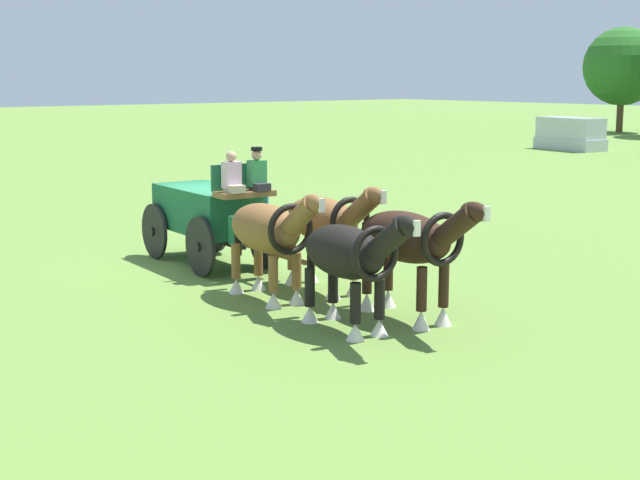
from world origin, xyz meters
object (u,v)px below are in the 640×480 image
Objects in this scene: draft_horse_rear_near at (326,223)px; draft_horse_lead_off at (349,256)px; draft_horse_rear_off at (269,231)px; parked_vehicle_a at (570,134)px; draft_horse_lead_near at (410,242)px; show_wagon at (211,212)px.

draft_horse_rear_near reaches higher than draft_horse_lead_off.
draft_horse_rear_off is (-0.11, -1.30, -0.04)m from draft_horse_rear_near.
draft_horse_rear_near is 1.30m from draft_horse_rear_off.
draft_horse_lead_near is at bearing -57.04° from parked_vehicle_a.
draft_horse_rear_off is 0.96× the size of draft_horse_lead_near.
draft_horse_lead_near reaches higher than draft_horse_rear_near.
show_wagon reaches higher than draft_horse_rear_near.
draft_horse_lead_near is at bearing 85.53° from draft_horse_lead_off.
show_wagon is at bearing -174.52° from draft_horse_rear_near.
draft_horse_rear_near is at bearing 148.87° from draft_horse_lead_off.
show_wagon reaches higher than draft_horse_lead_near.
draft_horse_lead_near is 1.30m from draft_horse_lead_off.
draft_horse_rear_off is (3.60, -0.94, 0.12)m from show_wagon.
show_wagon reaches higher than parked_vehicle_a.
show_wagon is 3.73m from draft_horse_rear_near.
parked_vehicle_a is (-19.26, 33.49, -0.46)m from draft_horse_rear_near.
draft_horse_lead_off is 41.20m from parked_vehicle_a.
draft_horse_rear_near is 2.91m from draft_horse_lead_off.
draft_horse_lead_near is at bearing -4.56° from draft_horse_rear_near.
draft_horse_lead_near is at bearing 21.96° from draft_horse_rear_off.
draft_horse_lead_off is (-0.10, -1.30, -0.11)m from draft_horse_lead_near.
draft_horse_rear_off is at bearing 175.44° from draft_horse_lead_off.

